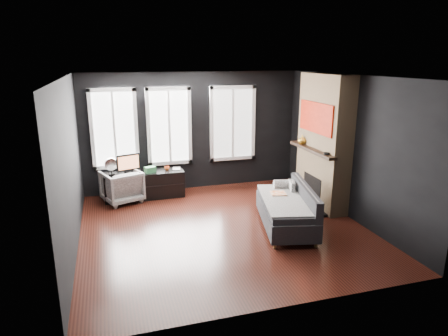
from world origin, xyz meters
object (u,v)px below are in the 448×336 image
object	(u,v)px
mug	(167,168)
book	(173,164)
media_console	(144,185)
armchair	(122,185)
monitor	(128,162)
sofa	(286,207)
mantel_vase	(302,140)

from	to	relation	value
mug	book	distance (m)	0.16
media_console	book	size ratio (longest dim) A/B	7.56
armchair	monitor	world-z (taller)	monitor
monitor	sofa	bearing A→B (deg)	-60.45
mug	sofa	bearing A→B (deg)	-52.82
sofa	mantel_vase	size ratio (longest dim) A/B	9.67
mantel_vase	mug	bearing A→B (deg)	159.24
monitor	book	size ratio (longest dim) A/B	2.35
monitor	armchair	bearing A→B (deg)	-156.29
armchair	monitor	bearing A→B (deg)	-158.09
sofa	mantel_vase	world-z (taller)	mantel_vase
sofa	media_console	distance (m)	3.30
monitor	book	world-z (taller)	monitor
sofa	monitor	bearing A→B (deg)	151.10
mug	mantel_vase	bearing A→B (deg)	-20.76
sofa	mug	distance (m)	2.97
media_console	book	world-z (taller)	book
media_console	monitor	bearing A→B (deg)	178.87
mantel_vase	media_console	bearing A→B (deg)	162.10
mug	book	world-z (taller)	book
armchair	media_console	world-z (taller)	armchair
sofa	monitor	size ratio (longest dim) A/B	3.45
armchair	monitor	xyz separation A→B (m)	(0.17, 0.15, 0.44)
media_console	monitor	world-z (taller)	monitor
monitor	book	bearing A→B (deg)	-15.91
media_console	mug	distance (m)	0.62
monitor	book	xyz separation A→B (m)	(0.96, 0.04, -0.12)
armchair	book	bearing A→B (deg)	169.66
mug	mantel_vase	xyz separation A→B (m)	(2.74, -1.04, 0.68)
media_console	sofa	bearing A→B (deg)	-46.11
monitor	media_console	bearing A→B (deg)	-19.10
sofa	mantel_vase	bearing A→B (deg)	67.59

